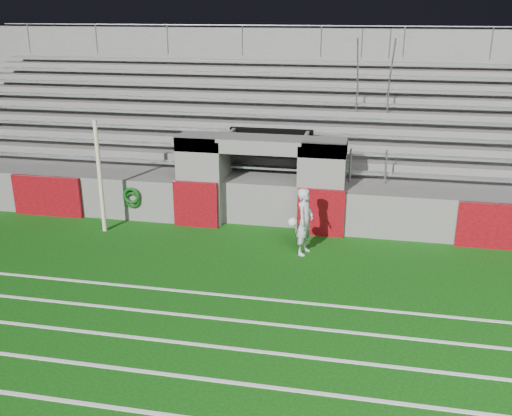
# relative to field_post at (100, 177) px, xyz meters

# --- Properties ---
(ground) EXTENTS (90.00, 90.00, 0.00)m
(ground) POSITION_rel_field_post_xyz_m (4.27, -2.10, -1.60)
(ground) COLOR #0D450B
(ground) RESTS_ON ground
(field_post) EXTENTS (0.12, 0.12, 3.20)m
(field_post) POSITION_rel_field_post_xyz_m (0.00, 0.00, 0.00)
(field_post) COLOR beige
(field_post) RESTS_ON ground
(field_markings) EXTENTS (28.00, 8.09, 0.01)m
(field_markings) POSITION_rel_field_post_xyz_m (4.27, -7.10, -1.60)
(field_markings) COLOR white
(field_markings) RESTS_ON ground
(stadium_structure) EXTENTS (26.00, 8.48, 5.42)m
(stadium_structure) POSITION_rel_field_post_xyz_m (4.27, 5.87, -0.11)
(stadium_structure) COLOR #5D5A58
(stadium_structure) RESTS_ON ground
(goalkeeper_with_ball) EXTENTS (0.68, 0.75, 1.76)m
(goalkeeper_with_ball) POSITION_rel_field_post_xyz_m (5.77, -0.46, -0.72)
(goalkeeper_with_ball) COLOR #B5BAC0
(goalkeeper_with_ball) RESTS_ON ground
(hose_coil) EXTENTS (0.51, 0.15, 0.66)m
(hose_coil) POSITION_rel_field_post_xyz_m (0.53, 0.83, -0.85)
(hose_coil) COLOR #0B380C
(hose_coil) RESTS_ON ground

